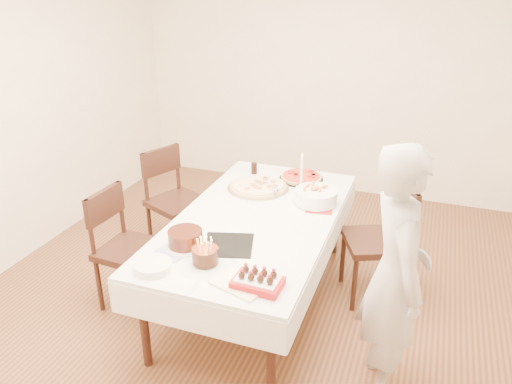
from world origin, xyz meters
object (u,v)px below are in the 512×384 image
(chair_left_dessert, at_px, (131,250))
(birthday_cake, at_px, (205,251))
(chair_left_savory, at_px, (178,203))
(taper_candle, at_px, (301,173))
(dining_table, at_px, (256,260))
(person, at_px, (396,276))
(pizza_white, at_px, (258,187))
(strawberry_box, at_px, (258,281))
(chair_right_savory, at_px, (376,242))
(cola_glass, at_px, (254,168))
(layer_cake, at_px, (185,238))
(pasta_bowl, at_px, (316,196))
(pizza_pepperoni, at_px, (301,177))

(chair_left_dessert, distance_m, birthday_cake, 0.95)
(chair_left_savory, bearing_deg, taper_candle, -153.79)
(dining_table, bearing_deg, chair_left_dessert, -157.73)
(chair_left_savory, distance_m, person, 2.32)
(dining_table, relative_size, pizza_white, 4.05)
(pizza_white, bearing_deg, chair_left_savory, 179.85)
(taper_candle, relative_size, strawberry_box, 1.20)
(chair_right_savory, xyz_separation_m, person, (0.21, -0.95, 0.33))
(taper_candle, xyz_separation_m, cola_glass, (-0.51, 0.25, -0.12))
(dining_table, bearing_deg, chair_left_savory, 152.27)
(chair_right_savory, relative_size, strawberry_box, 3.42)
(dining_table, relative_size, chair_left_dessert, 2.23)
(layer_cake, xyz_separation_m, strawberry_box, (0.62, -0.28, -0.02))
(pasta_bowl, height_order, layer_cake, layer_cake)
(chair_left_savory, bearing_deg, pizza_pepperoni, -140.04)
(pasta_bowl, bearing_deg, chair_left_savory, 175.15)
(cola_glass, relative_size, layer_cake, 0.34)
(chair_right_savory, xyz_separation_m, cola_glass, (-1.18, 0.43, 0.30))
(pizza_white, xyz_separation_m, taper_candle, (0.36, 0.06, 0.15))
(dining_table, relative_size, chair_right_savory, 2.16)
(person, relative_size, cola_glass, 16.06)
(dining_table, relative_size, cola_glass, 20.91)
(strawberry_box, bearing_deg, chair_right_savory, 66.02)
(dining_table, distance_m, chair_left_savory, 1.09)
(chair_left_savory, bearing_deg, person, 175.62)
(dining_table, height_order, pasta_bowl, pasta_bowl)
(cola_glass, distance_m, strawberry_box, 1.77)
(chair_right_savory, relative_size, birthday_cake, 5.85)
(dining_table, bearing_deg, chair_right_savory, 24.20)
(chair_left_savory, relative_size, strawberry_box, 3.38)
(cola_glass, bearing_deg, pasta_bowl, -32.02)
(chair_right_savory, bearing_deg, pizza_white, 150.05)
(pasta_bowl, distance_m, taper_candle, 0.27)
(pasta_bowl, relative_size, taper_candle, 0.97)
(chair_right_savory, relative_size, pizza_pepperoni, 2.55)
(chair_left_savory, xyz_separation_m, birthday_cake, (0.87, -1.22, 0.35))
(person, bearing_deg, chair_left_dessert, 64.63)
(cola_glass, bearing_deg, chair_right_savory, -19.91)
(taper_candle, bearing_deg, cola_glass, 153.63)
(pizza_white, distance_m, taper_candle, 0.39)
(chair_right_savory, xyz_separation_m, taper_candle, (-0.67, 0.17, 0.43))
(cola_glass, distance_m, birthday_cake, 1.55)
(pizza_white, height_order, birthday_cake, birthday_cake)
(dining_table, distance_m, pasta_bowl, 0.69)
(pizza_pepperoni, distance_m, taper_candle, 0.31)
(chair_left_dessert, height_order, birthday_cake, chair_left_dessert)
(dining_table, bearing_deg, person, -27.46)
(taper_candle, height_order, cola_glass, taper_candle)
(chair_left_savory, xyz_separation_m, pizza_white, (0.79, -0.00, 0.28))
(chair_left_dessert, xyz_separation_m, pizza_pepperoni, (1.02, 1.19, 0.29))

